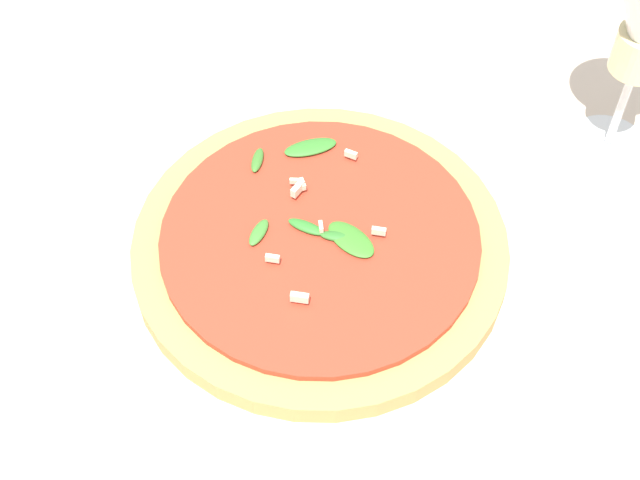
{
  "coord_description": "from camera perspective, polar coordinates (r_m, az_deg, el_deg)",
  "views": [
    {
      "loc": [
        -0.39,
        -0.04,
        0.56
      ],
      "look_at": [
        0.03,
        0.02,
        0.03
      ],
      "focal_mm": 50.0,
      "sensor_mm": 36.0,
      "label": 1
    }
  ],
  "objects": [
    {
      "name": "ground_plane",
      "position": [
        0.68,
        1.01,
        -3.36
      ],
      "size": [
        6.0,
        6.0,
        0.0
      ],
      "primitive_type": "plane",
      "color": "beige"
    },
    {
      "name": "pizza_arugula_main",
      "position": [
        0.69,
        -0.0,
        -0.66
      ],
      "size": [
        0.31,
        0.31,
        0.05
      ],
      "color": "silver",
      "rests_on": "ground_plane"
    }
  ]
}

